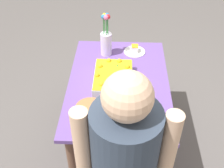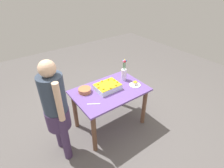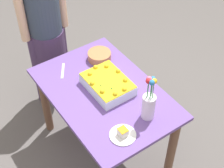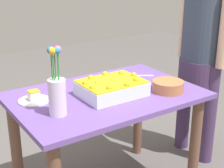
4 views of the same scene
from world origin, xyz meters
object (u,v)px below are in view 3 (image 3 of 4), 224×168
Objects in this scene: serving_plate_with_slice at (123,134)px; person_standing at (45,25)px; fruit_bowl at (99,56)px; cake_knife at (63,71)px; flower_vase at (149,103)px; sheet_cake at (108,84)px.

serving_plate_with_slice is 1.29m from person_standing.
person_standing is at bearing 22.94° from fruit_bowl.
flower_vase reaches higher than cake_knife.
cake_knife is 0.49× the size of flower_vase.
fruit_bowl is at bearing -5.09° from flower_vase.
serving_plate_with_slice is 0.95× the size of fruit_bowl.
fruit_bowl is 0.13× the size of person_standing.
flower_vase is (0.04, -0.24, 0.12)m from serving_plate_with_slice.
flower_vase reaches higher than fruit_bowl.
cake_knife is 0.12× the size of person_standing.
serving_plate_with_slice is 0.12× the size of person_standing.
person_standing is at bearing 5.63° from sheet_cake.
sheet_cake reaches higher than cake_knife.
person_standing reaches higher than cake_knife.
sheet_cake is at bearing 156.92° from fruit_bowl.
serving_plate_with_slice is 0.81m from fruit_bowl.
cake_knife is at bearing 19.07° from flower_vase.
sheet_cake is 0.42m from cake_knife.
sheet_cake is 1.94× the size of fruit_bowl.
fruit_bowl is at bearing -23.08° from sheet_cake.
serving_plate_with_slice and fruit_bowl have the same top height.
person_standing is at bearing -3.71° from serving_plate_with_slice.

